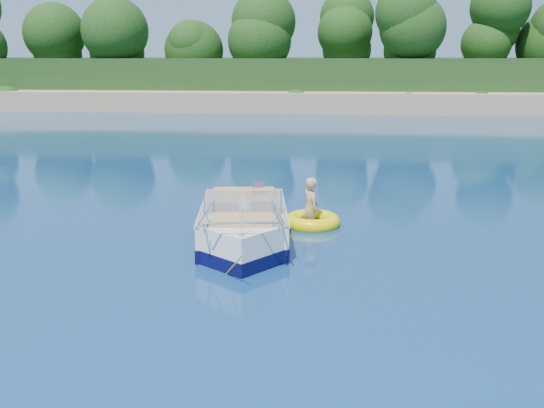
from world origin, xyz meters
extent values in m
plane|color=#0A264B|center=(0.00, 0.00, 0.00)|extent=(160.00, 160.00, 0.00)
cube|color=tan|center=(0.00, 38.00, 0.50)|extent=(170.00, 8.00, 2.00)
cube|color=#193615|center=(0.00, 65.00, 1.00)|extent=(170.00, 56.00, 6.00)
cylinder|color=black|center=(-18.00, 40.50, 3.10)|extent=(0.44, 0.44, 3.20)
sphere|color=black|center=(-18.00, 40.50, 6.14)|extent=(5.28, 5.28, 5.28)
cylinder|color=black|center=(0.00, 42.00, 3.30)|extent=(0.44, 0.44, 3.60)
sphere|color=black|center=(0.00, 42.00, 6.72)|extent=(5.94, 5.94, 5.94)
cylinder|color=black|center=(20.00, 40.00, 2.80)|extent=(0.44, 0.44, 2.60)
cube|color=white|center=(1.11, 2.47, 0.29)|extent=(2.37, 3.86, 1.01)
cube|color=white|center=(1.32, 0.76, 0.29)|extent=(1.92, 1.92, 1.01)
cube|color=black|center=(1.11, 2.47, 0.15)|extent=(2.40, 3.90, 0.29)
cube|color=black|center=(1.32, 0.76, 0.15)|extent=(1.95, 1.95, 0.29)
cube|color=tan|center=(1.07, 2.76, 0.58)|extent=(1.85, 2.73, 0.10)
cube|color=white|center=(1.11, 2.47, 0.77)|extent=(2.41, 3.87, 0.06)
cube|color=black|center=(0.86, 4.46, 0.34)|extent=(0.57, 0.40, 0.87)
cube|color=#8C9EA5|center=(0.76, 1.75, 1.05)|extent=(0.76, 0.27, 0.47)
cube|color=#8C9EA5|center=(1.62, 1.86, 1.05)|extent=(0.79, 0.44, 0.47)
cube|color=tan|center=(0.71, 2.18, 0.80)|extent=(0.59, 0.59, 0.39)
cube|color=tan|center=(1.57, 2.29, 0.80)|extent=(0.59, 0.59, 0.39)
cube|color=tan|center=(0.99, 3.43, 0.80)|extent=(1.56, 0.71, 0.37)
cube|color=tan|center=(1.30, 0.94, 0.78)|extent=(1.35, 0.88, 0.33)
cylinder|color=white|center=(1.41, 0.03, 1.21)|extent=(0.03, 0.03, 0.82)
cube|color=red|center=(1.54, 1.85, 1.44)|extent=(0.21, 0.04, 0.14)
cube|color=silver|center=(1.42, -0.02, 0.83)|extent=(0.10, 0.07, 0.05)
cylinder|color=yellow|center=(1.32, -0.37, 0.34)|extent=(0.50, 0.94, 0.74)
torus|color=#FFE303|center=(2.68, 3.79, 0.10)|extent=(1.50, 1.50, 0.38)
torus|color=#B3081C|center=(2.68, 3.79, 0.11)|extent=(1.23, 1.23, 0.13)
imported|color=tan|center=(2.62, 3.85, 0.00)|extent=(0.77, 0.97, 1.75)
camera|label=1|loc=(3.06, -11.11, 4.20)|focal=40.00mm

